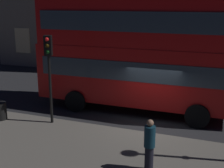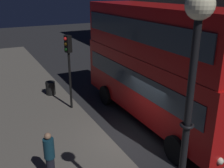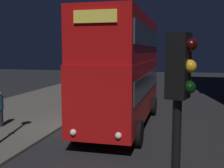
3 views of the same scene
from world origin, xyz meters
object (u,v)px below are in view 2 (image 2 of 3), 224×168
at_px(traffic_light_near_kerb, 69,57).
at_px(litter_bin, 51,88).
at_px(pedestrian, 50,156).
at_px(street_lamp, 191,83).
at_px(double_decker_bus, 156,59).

height_order(traffic_light_near_kerb, litter_bin, traffic_light_near_kerb).
bearing_deg(traffic_light_near_kerb, pedestrian, -42.38).
bearing_deg(litter_bin, pedestrian, -14.73).
height_order(street_lamp, litter_bin, street_lamp).
height_order(traffic_light_near_kerb, street_lamp, street_lamp).
bearing_deg(street_lamp, double_decker_bus, 148.21).
relative_size(pedestrian, litter_bin, 2.17).
distance_m(street_lamp, pedestrian, 5.67).
relative_size(double_decker_bus, street_lamp, 1.63).
height_order(pedestrian, litter_bin, pedestrian).
xyz_separation_m(double_decker_bus, pedestrian, (2.22, -5.75, -2.07)).
distance_m(double_decker_bus, pedestrian, 6.50).
xyz_separation_m(traffic_light_near_kerb, pedestrian, (5.07, -2.44, -1.91)).
bearing_deg(pedestrian, traffic_light_near_kerb, -120.96).
bearing_deg(pedestrian, street_lamp, 109.52).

